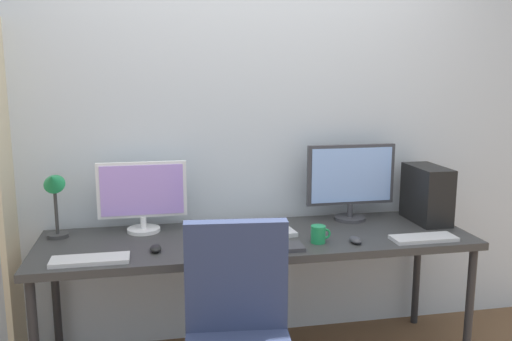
{
  "coord_description": "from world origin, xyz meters",
  "views": [
    {
      "loc": [
        -0.54,
        -2.09,
        1.61
      ],
      "look_at": [
        0.0,
        0.65,
        1.09
      ],
      "focal_mm": 37.52,
      "sensor_mm": 36.0,
      "label": 1
    }
  ],
  "objects_px": {
    "keyboard_left": "(90,260)",
    "mouse_right_side": "(156,248)",
    "laptop_closed": "(263,232)",
    "pc_tower": "(427,194)",
    "desk": "(258,245)",
    "keyboard_center": "(267,248)",
    "monitor_left": "(142,194)",
    "keyboard_right": "(424,238)",
    "coffee_mug": "(319,234)",
    "desk_lamp": "(54,192)",
    "monitor_right": "(351,179)",
    "mouse_left_side": "(355,240)"
  },
  "relations": [
    {
      "from": "pc_tower",
      "to": "monitor_left",
      "type": "bearing_deg",
      "value": 176.05
    },
    {
      "from": "pc_tower",
      "to": "mouse_right_side",
      "type": "relative_size",
      "value": 3.54
    },
    {
      "from": "keyboard_left",
      "to": "laptop_closed",
      "type": "height_order",
      "value": "laptop_closed"
    },
    {
      "from": "mouse_left_side",
      "to": "coffee_mug",
      "type": "relative_size",
      "value": 0.91
    },
    {
      "from": "desk",
      "to": "keyboard_right",
      "type": "distance_m",
      "value": 0.87
    },
    {
      "from": "desk",
      "to": "mouse_left_side",
      "type": "distance_m",
      "value": 0.52
    },
    {
      "from": "pc_tower",
      "to": "desk",
      "type": "bearing_deg",
      "value": -174.44
    },
    {
      "from": "pc_tower",
      "to": "keyboard_center",
      "type": "bearing_deg",
      "value": -162.2
    },
    {
      "from": "keyboard_left",
      "to": "keyboard_center",
      "type": "bearing_deg",
      "value": 0.0
    },
    {
      "from": "monitor_left",
      "to": "keyboard_left",
      "type": "relative_size",
      "value": 1.34
    },
    {
      "from": "keyboard_left",
      "to": "mouse_left_side",
      "type": "distance_m",
      "value": 1.31
    },
    {
      "from": "keyboard_right",
      "to": "coffee_mug",
      "type": "distance_m",
      "value": 0.56
    },
    {
      "from": "keyboard_center",
      "to": "laptop_closed",
      "type": "height_order",
      "value": "laptop_closed"
    },
    {
      "from": "monitor_left",
      "to": "pc_tower",
      "type": "height_order",
      "value": "monitor_left"
    },
    {
      "from": "mouse_right_side",
      "to": "monitor_right",
      "type": "bearing_deg",
      "value": 17.23
    },
    {
      "from": "desk_lamp",
      "to": "keyboard_left",
      "type": "relative_size",
      "value": 1.08
    },
    {
      "from": "monitor_left",
      "to": "laptop_closed",
      "type": "distance_m",
      "value": 0.69
    },
    {
      "from": "mouse_left_side",
      "to": "mouse_right_side",
      "type": "xyz_separation_m",
      "value": [
        -1.01,
        0.06,
        0.0
      ]
    },
    {
      "from": "pc_tower",
      "to": "desk_lamp",
      "type": "relative_size",
      "value": 0.88
    },
    {
      "from": "keyboard_left",
      "to": "monitor_right",
      "type": "bearing_deg",
      "value": 17.08
    },
    {
      "from": "pc_tower",
      "to": "coffee_mug",
      "type": "bearing_deg",
      "value": -160.39
    },
    {
      "from": "monitor_left",
      "to": "desk_lamp",
      "type": "xyz_separation_m",
      "value": [
        -0.45,
        -0.04,
        0.04
      ]
    },
    {
      "from": "mouse_left_side",
      "to": "coffee_mug",
      "type": "distance_m",
      "value": 0.19
    },
    {
      "from": "monitor_right",
      "to": "mouse_left_side",
      "type": "relative_size",
      "value": 5.51
    },
    {
      "from": "coffee_mug",
      "to": "keyboard_right",
      "type": "bearing_deg",
      "value": -6.78
    },
    {
      "from": "keyboard_left",
      "to": "coffee_mug",
      "type": "bearing_deg",
      "value": 3.35
    },
    {
      "from": "keyboard_center",
      "to": "mouse_right_side",
      "type": "relative_size",
      "value": 3.79
    },
    {
      "from": "keyboard_center",
      "to": "mouse_left_side",
      "type": "distance_m",
      "value": 0.47
    },
    {
      "from": "monitor_left",
      "to": "keyboard_center",
      "type": "relative_size",
      "value": 1.32
    },
    {
      "from": "desk",
      "to": "keyboard_center",
      "type": "xyz_separation_m",
      "value": [
        0.0,
        -0.23,
        0.06
      ]
    },
    {
      "from": "monitor_left",
      "to": "coffee_mug",
      "type": "distance_m",
      "value": 0.98
    },
    {
      "from": "mouse_right_side",
      "to": "keyboard_center",
      "type": "bearing_deg",
      "value": -9.34
    },
    {
      "from": "keyboard_left",
      "to": "mouse_right_side",
      "type": "bearing_deg",
      "value": 16.48
    },
    {
      "from": "pc_tower",
      "to": "keyboard_left",
      "type": "relative_size",
      "value": 0.95
    },
    {
      "from": "monitor_right",
      "to": "coffee_mug",
      "type": "relative_size",
      "value": 4.99
    },
    {
      "from": "mouse_right_side",
      "to": "laptop_closed",
      "type": "height_order",
      "value": "mouse_right_side"
    },
    {
      "from": "monitor_left",
      "to": "mouse_right_side",
      "type": "distance_m",
      "value": 0.41
    },
    {
      "from": "pc_tower",
      "to": "keyboard_center",
      "type": "distance_m",
      "value": 1.09
    },
    {
      "from": "coffee_mug",
      "to": "laptop_closed",
      "type": "bearing_deg",
      "value": 141.41
    },
    {
      "from": "desk",
      "to": "keyboard_center",
      "type": "bearing_deg",
      "value": -90.0
    },
    {
      "from": "pc_tower",
      "to": "keyboard_right",
      "type": "relative_size",
      "value": 1.0
    },
    {
      "from": "desk",
      "to": "laptop_closed",
      "type": "relative_size",
      "value": 7.17
    },
    {
      "from": "monitor_right",
      "to": "pc_tower",
      "type": "height_order",
      "value": "monitor_right"
    },
    {
      "from": "desk",
      "to": "coffee_mug",
      "type": "xyz_separation_m",
      "value": [
        0.29,
        -0.16,
        0.09
      ]
    },
    {
      "from": "desk",
      "to": "mouse_left_side",
      "type": "relative_size",
      "value": 23.92
    },
    {
      "from": "desk",
      "to": "keyboard_right",
      "type": "height_order",
      "value": "keyboard_right"
    },
    {
      "from": "desk",
      "to": "monitor_left",
      "type": "bearing_deg",
      "value": 160.52
    },
    {
      "from": "keyboard_center",
      "to": "laptop_closed",
      "type": "xyz_separation_m",
      "value": [
        0.04,
        0.27,
        0.0
      ]
    },
    {
      "from": "keyboard_left",
      "to": "mouse_right_side",
      "type": "distance_m",
      "value": 0.31
    },
    {
      "from": "monitor_left",
      "to": "monitor_right",
      "type": "height_order",
      "value": "monitor_right"
    }
  ]
}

